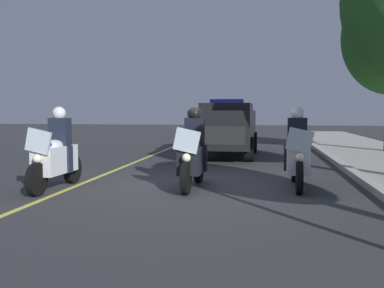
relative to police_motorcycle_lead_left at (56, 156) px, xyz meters
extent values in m
plane|color=#333335|center=(-0.87, 2.70, -0.70)|extent=(80.00, 80.00, 0.00)
cube|color=#B7B5AD|center=(-0.87, 6.49, -0.62)|extent=(48.00, 0.24, 0.15)
cube|color=#E0D14C|center=(-0.87, 0.25, -0.70)|extent=(48.00, 0.12, 0.01)
cylinder|color=black|center=(0.76, -0.01, -0.38)|extent=(0.64, 0.13, 0.64)
cylinder|color=black|center=(-0.74, 0.01, -0.38)|extent=(0.64, 0.15, 0.64)
cube|color=silver|center=(0.03, 0.00, -0.08)|extent=(1.21, 0.46, 0.56)
ellipsoid|color=silver|center=(0.08, 0.00, 0.22)|extent=(0.57, 0.33, 0.24)
cube|color=silver|center=(0.66, -0.01, 0.35)|extent=(0.07, 0.56, 0.53)
sphere|color=#F9F4CC|center=(0.72, -0.01, 0.02)|extent=(0.17, 0.17, 0.17)
sphere|color=red|center=(0.53, -0.17, 0.28)|extent=(0.09, 0.09, 0.09)
sphere|color=#1933F2|center=(0.54, 0.15, 0.28)|extent=(0.09, 0.09, 0.09)
cube|color=black|center=(-0.20, 0.00, 0.48)|extent=(0.29, 0.41, 0.60)
cube|color=black|center=(-0.13, 0.20, -0.08)|extent=(0.18, 0.14, 0.56)
cube|color=black|center=(-0.14, -0.20, -0.08)|extent=(0.18, 0.14, 0.56)
sphere|color=silver|center=(-0.18, 0.00, 0.88)|extent=(0.28, 0.28, 0.28)
cylinder|color=black|center=(0.16, 2.77, -0.38)|extent=(0.64, 0.13, 0.64)
cylinder|color=black|center=(-1.34, 2.80, -0.38)|extent=(0.64, 0.15, 0.64)
cube|color=black|center=(-0.57, 2.79, -0.08)|extent=(1.21, 0.46, 0.56)
ellipsoid|color=black|center=(-0.52, 2.79, 0.22)|extent=(0.57, 0.33, 0.24)
cube|color=silver|center=(0.06, 2.77, 0.35)|extent=(0.07, 0.56, 0.53)
sphere|color=#F9F4CC|center=(0.12, 2.77, 0.02)|extent=(0.17, 0.17, 0.17)
sphere|color=red|center=(-0.08, 2.62, 0.28)|extent=(0.09, 0.09, 0.09)
sphere|color=#1933F2|center=(-0.07, 2.94, 0.28)|extent=(0.09, 0.09, 0.09)
cube|color=black|center=(-0.80, 2.79, 0.48)|extent=(0.29, 0.41, 0.60)
cube|color=black|center=(-0.74, 2.99, -0.08)|extent=(0.18, 0.14, 0.56)
cube|color=black|center=(-0.75, 2.59, -0.08)|extent=(0.18, 0.14, 0.56)
sphere|color=black|center=(-0.78, 2.79, 0.88)|extent=(0.28, 0.28, 0.28)
cylinder|color=black|center=(-0.26, 4.95, -0.38)|extent=(0.64, 0.13, 0.64)
cylinder|color=black|center=(-1.76, 4.98, -0.38)|extent=(0.64, 0.15, 0.64)
cube|color=white|center=(-0.99, 4.96, -0.08)|extent=(1.21, 0.46, 0.56)
ellipsoid|color=white|center=(-0.94, 4.96, 0.22)|extent=(0.57, 0.33, 0.24)
cube|color=silver|center=(-0.36, 4.95, 0.35)|extent=(0.07, 0.56, 0.53)
sphere|color=#F9F4CC|center=(-0.30, 4.95, 0.02)|extent=(0.17, 0.17, 0.17)
sphere|color=red|center=(-0.49, 4.79, 0.28)|extent=(0.09, 0.09, 0.09)
sphere|color=#1933F2|center=(-0.49, 5.11, 0.28)|extent=(0.09, 0.09, 0.09)
cube|color=black|center=(-1.22, 4.97, 0.48)|extent=(0.29, 0.41, 0.60)
cube|color=black|center=(-1.15, 5.17, -0.08)|extent=(0.18, 0.14, 0.56)
cube|color=black|center=(-1.16, 4.77, -0.08)|extent=(0.18, 0.14, 0.56)
sphere|color=silver|center=(-1.20, 4.97, 0.88)|extent=(0.28, 0.28, 0.28)
cube|color=black|center=(-7.06, 2.96, 0.32)|extent=(4.94, 2.00, 1.24)
cube|color=black|center=(-7.36, 2.96, 1.02)|extent=(2.43, 1.79, 0.36)
cube|color=#2633D8|center=(-7.16, 2.96, 1.28)|extent=(0.30, 1.21, 0.14)
cube|color=black|center=(-4.66, 2.91, 0.18)|extent=(0.15, 1.62, 0.56)
cylinder|color=black|center=(-5.49, 3.83, -0.30)|extent=(0.81, 0.30, 0.80)
cylinder|color=black|center=(-5.53, 2.03, -0.30)|extent=(0.81, 0.30, 0.80)
cylinder|color=black|center=(-8.59, 3.89, -0.30)|extent=(0.81, 0.30, 0.80)
cylinder|color=black|center=(-8.63, 2.09, -0.30)|extent=(0.81, 0.30, 0.80)
camera|label=1|loc=(8.19, 4.22, 0.93)|focal=39.77mm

